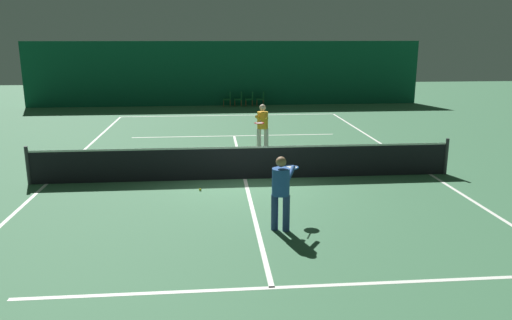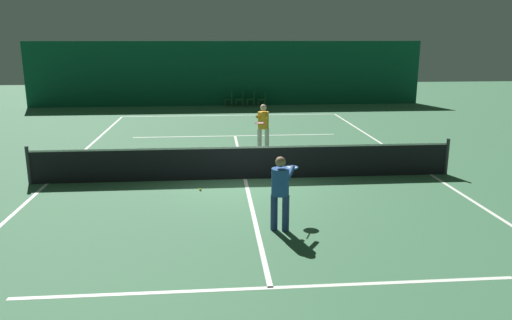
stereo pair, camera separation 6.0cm
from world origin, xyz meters
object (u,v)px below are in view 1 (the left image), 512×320
player_near (281,187)px  courtside_chair_2 (250,98)px  player_far (262,124)px  courtside_chair_0 (228,98)px  courtside_chair_1 (239,98)px  tennis_net (245,162)px  tennis_ball (200,190)px  courtside_chair_3 (261,98)px

player_near → courtside_chair_2: size_ratio=1.90×
player_far → courtside_chair_0: player_far is taller
courtside_chair_1 → tennis_net: bearing=-2.8°
courtside_chair_0 → courtside_chair_2: same height
courtside_chair_2 → player_far: bearing=-2.5°
courtside_chair_2 → courtside_chair_1: bearing=-90.0°
player_far → courtside_chair_1: bearing=-167.0°
tennis_net → courtside_chair_0: 15.28m
tennis_net → tennis_ball: size_ratio=181.82×
courtside_chair_0 → courtside_chair_3: 1.94m
player_near → tennis_ball: player_near is taller
tennis_net → player_far: player_far is taller
courtside_chair_2 → tennis_ball: (-2.64, -16.30, -0.45)m
player_far → courtside_chair_3: size_ratio=1.98×
tennis_net → player_far: size_ratio=7.20×
player_far → courtside_chair_0: (-0.78, 11.80, -0.49)m
player_far → tennis_ball: 5.07m
player_near → courtside_chair_3: 19.26m
courtside_chair_2 → tennis_net: bearing=-5.2°
courtside_chair_3 → tennis_ball: (-3.28, -16.30, -0.45)m
player_near → courtside_chair_3: (1.54, 19.19, -0.44)m
courtside_chair_1 → courtside_chair_2: bearing=90.0°
player_near → player_far: bearing=19.1°
player_near → courtside_chair_0: size_ratio=1.90×
courtside_chair_0 → courtside_chair_2: size_ratio=1.00×
courtside_chair_0 → tennis_net: bearing=-0.3°
player_far → courtside_chair_3: bearing=-173.2°
courtside_chair_0 → tennis_ball: 16.36m
courtside_chair_2 → courtside_chair_3: 0.65m
courtside_chair_3 → tennis_net: bearing=-7.6°
tennis_net → courtside_chair_2: 15.34m
tennis_net → courtside_chair_2: size_ratio=14.29×
tennis_net → courtside_chair_1: (0.74, 15.28, -0.03)m
player_near → player_far: (0.38, 7.40, 0.04)m
player_far → player_near: bearing=9.5°
player_far → courtside_chair_1: player_far is taller
courtside_chair_0 → tennis_ball: size_ratio=12.73×
player_far → courtside_chair_0: 11.83m
tennis_net → player_far: (0.87, 3.48, 0.46)m
tennis_net → player_near: bearing=-82.8°
tennis_net → courtside_chair_0: tennis_net is taller
tennis_ball → player_near: bearing=-58.9°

